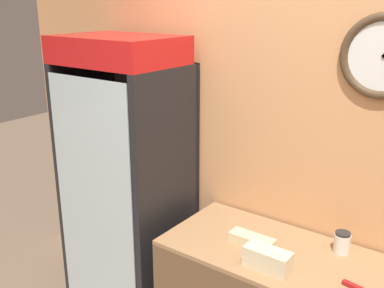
% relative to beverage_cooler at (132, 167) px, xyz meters
% --- Properties ---
extents(wall_back, '(5.20, 0.10, 2.70)m').
position_rel_beverage_cooler_xyz_m(wall_back, '(1.28, 0.32, 0.25)').
color(wall_back, tan).
rests_on(wall_back, ground_plane).
extents(beverage_cooler, '(0.80, 0.64, 2.02)m').
position_rel_beverage_cooler_xyz_m(beverage_cooler, '(0.00, 0.00, 0.00)').
color(beverage_cooler, black).
rests_on(beverage_cooler, ground_plane).
extents(sandwich_stack_bottom, '(0.25, 0.11, 0.06)m').
position_rel_beverage_cooler_xyz_m(sandwich_stack_bottom, '(1.21, -0.25, -0.20)').
color(sandwich_stack_bottom, beige).
rests_on(sandwich_stack_bottom, prep_counter).
extents(sandwich_stack_middle, '(0.25, 0.11, 0.06)m').
position_rel_beverage_cooler_xyz_m(sandwich_stack_middle, '(1.21, -0.25, -0.14)').
color(sandwich_stack_middle, beige).
rests_on(sandwich_stack_middle, sandwich_stack_bottom).
extents(sandwich_flat_left, '(0.27, 0.10, 0.05)m').
position_rel_beverage_cooler_xyz_m(sandwich_flat_left, '(1.02, -0.07, -0.20)').
color(sandwich_flat_left, beige).
rests_on(sandwich_flat_left, prep_counter).
extents(condiment_jar, '(0.09, 0.09, 0.12)m').
position_rel_beverage_cooler_xyz_m(condiment_jar, '(1.47, 0.15, -0.16)').
color(condiment_jar, silver).
rests_on(condiment_jar, prep_counter).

